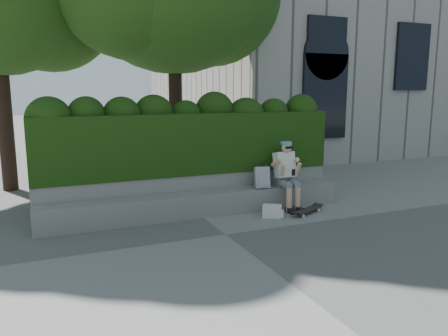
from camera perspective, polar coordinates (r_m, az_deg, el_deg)
name	(u,v)px	position (r m, az deg, el deg)	size (l,w,h in m)	color
ground	(226,235)	(7.44, 0.20, -8.69)	(80.00, 80.00, 0.00)	slate
bench_ledge	(200,204)	(8.49, -3.16, -4.74)	(6.00, 0.45, 0.45)	gray
planter_wall	(192,191)	(8.89, -4.22, -3.07)	(6.00, 0.50, 0.75)	gray
hedge	(188,143)	(8.93, -4.77, 3.34)	(6.00, 1.00, 1.20)	black
person	(286,172)	(8.98, 8.08, -0.55)	(0.40, 0.76, 1.38)	slate
skateboard	(307,210)	(8.80, 10.83, -5.42)	(0.81, 0.52, 0.08)	black
backpack_plaid	(262,178)	(8.82, 4.99, -1.25)	(0.30, 0.16, 0.43)	silver
backpack_ground	(272,211)	(8.46, 6.28, -5.62)	(0.35, 0.25, 0.23)	silver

